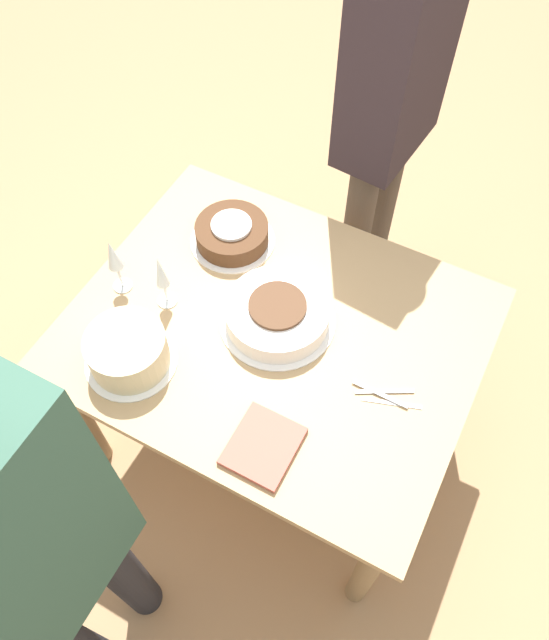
{
  "coord_description": "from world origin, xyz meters",
  "views": [
    {
      "loc": [
        -0.48,
        0.9,
        2.32
      ],
      "look_at": [
        0.0,
        0.0,
        0.77
      ],
      "focal_mm": 35.0,
      "sensor_mm": 36.0,
      "label": 1
    }
  ],
  "objects": [
    {
      "name": "ground_plane",
      "position": [
        0.0,
        0.0,
        0.0
      ],
      "size": [
        12.0,
        12.0,
        0.0
      ],
      "primitive_type": "plane",
      "color": "#A87F56"
    },
    {
      "name": "dining_table",
      "position": [
        0.0,
        0.0,
        0.61
      ],
      "size": [
        1.22,
        0.98,
        0.72
      ],
      "color": "tan",
      "rests_on": "ground_plane"
    },
    {
      "name": "wine_glass_near",
      "position": [
        0.5,
        0.08,
        0.87
      ],
      "size": [
        0.06,
        0.06,
        0.21
      ],
      "color": "silver",
      "rests_on": "dining_table"
    },
    {
      "name": "napkin_stack",
      "position": [
        -0.15,
        0.35,
        0.73
      ],
      "size": [
        0.17,
        0.2,
        0.02
      ],
      "color": "#B75B4C",
      "rests_on": "dining_table"
    },
    {
      "name": "cake_center_white",
      "position": [
        0.01,
        -0.03,
        0.76
      ],
      "size": [
        0.36,
        0.36,
        0.09
      ],
      "color": "white",
      "rests_on": "dining_table"
    },
    {
      "name": "wine_glass_far",
      "position": [
        0.35,
        0.06,
        0.86
      ],
      "size": [
        0.06,
        0.06,
        0.21
      ],
      "color": "silver",
      "rests_on": "dining_table"
    },
    {
      "name": "person_watching",
      "position": [
        0.09,
        0.88,
        1.03
      ],
      "size": [
        0.22,
        0.4,
        1.71
      ],
      "rotation": [
        0.0,
        0.0,
        -1.57
      ],
      "color": "#232328",
      "rests_on": "ground_plane"
    },
    {
      "name": "fork_pile",
      "position": [
        -0.39,
        0.05,
        0.73
      ],
      "size": [
        0.21,
        0.1,
        0.01
      ],
      "color": "silver",
      "rests_on": "dining_table"
    },
    {
      "name": "cake_back_decorated",
      "position": [
        0.32,
        0.3,
        0.78
      ],
      "size": [
        0.27,
        0.27,
        0.12
      ],
      "color": "white",
      "rests_on": "dining_table"
    },
    {
      "name": "person_cutting",
      "position": [
        -0.01,
        -0.8,
        1.05
      ],
      "size": [
        0.26,
        0.42,
        1.73
      ],
      "rotation": [
        0.0,
        0.0,
        1.48
      ],
      "color": "#4C4238",
      "rests_on": "ground_plane"
    },
    {
      "name": "cake_front_chocolate",
      "position": [
        0.29,
        -0.24,
        0.76
      ],
      "size": [
        0.28,
        0.28,
        0.08
      ],
      "color": "white",
      "rests_on": "dining_table"
    }
  ]
}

